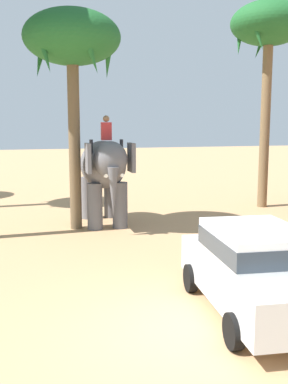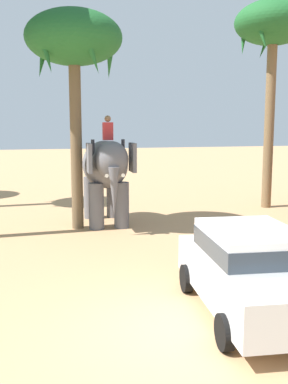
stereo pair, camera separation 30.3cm
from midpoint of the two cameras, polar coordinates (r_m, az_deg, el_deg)
ground_plane at (r=8.04m, az=4.90°, el=-17.85°), size 120.00×120.00×0.00m
car_sedan_foreground at (r=8.73m, az=12.84°, el=-9.29°), size 2.24×4.27×1.70m
elephant_with_mahout at (r=15.98m, az=-5.68°, el=2.87°), size 1.73×3.90×3.88m
palm_tree_far_back at (r=20.34m, az=15.23°, el=19.34°), size 3.20×3.20×8.63m
palm_tree_leaning_seaward at (r=15.59m, az=-9.75°, el=18.25°), size 3.20×3.20×7.30m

